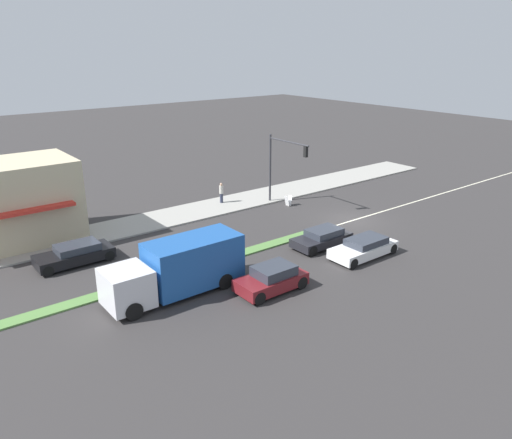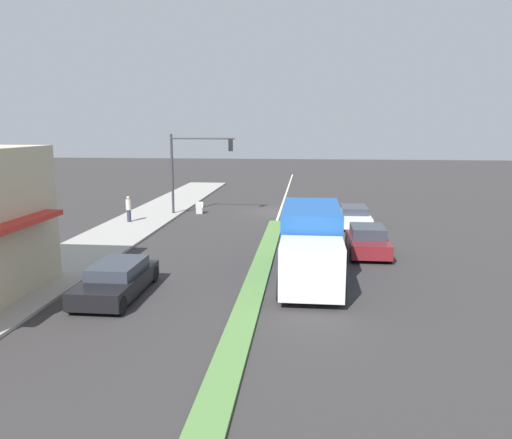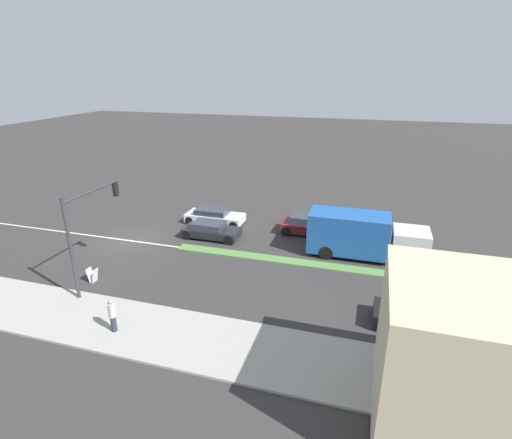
# 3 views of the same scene
# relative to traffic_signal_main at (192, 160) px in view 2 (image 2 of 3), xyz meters

# --- Properties ---
(ground_plane) EXTENTS (160.00, 160.00, 0.00)m
(ground_plane) POSITION_rel_traffic_signal_main_xyz_m (-6.12, 16.14, -3.90)
(ground_plane) COLOR #333030
(sidewalk_right) EXTENTS (4.00, 73.00, 0.12)m
(sidewalk_right) POSITION_rel_traffic_signal_main_xyz_m (2.88, 16.64, -3.84)
(sidewalk_right) COLOR #9E9B93
(sidewalk_right) RESTS_ON ground
(median_strip) EXTENTS (0.90, 46.00, 0.10)m
(median_strip) POSITION_rel_traffic_signal_main_xyz_m (-6.12, 25.14, -3.85)
(median_strip) COLOR #568442
(median_strip) RESTS_ON ground
(lane_marking_center) EXTENTS (0.16, 60.00, 0.01)m
(lane_marking_center) POSITION_rel_traffic_signal_main_xyz_m (-6.12, -1.86, -3.90)
(lane_marking_center) COLOR beige
(lane_marking_center) RESTS_ON ground
(traffic_signal_main) EXTENTS (4.59, 0.34, 5.60)m
(traffic_signal_main) POSITION_rel_traffic_signal_main_xyz_m (0.00, 0.00, 0.00)
(traffic_signal_main) COLOR #333338
(traffic_signal_main) RESTS_ON sidewalk_right
(pedestrian) EXTENTS (0.34, 0.34, 1.69)m
(pedestrian) POSITION_rel_traffic_signal_main_xyz_m (3.40, 3.59, -2.89)
(pedestrian) COLOR #282D42
(pedestrian) RESTS_ON sidewalk_right
(warning_aframe_sign) EXTENTS (0.45, 0.53, 0.84)m
(warning_aframe_sign) POSITION_rel_traffic_signal_main_xyz_m (-0.37, -0.49, -3.47)
(warning_aframe_sign) COLOR silver
(warning_aframe_sign) RESTS_ON ground
(delivery_truck) EXTENTS (2.44, 7.50, 2.87)m
(delivery_truck) POSITION_rel_traffic_signal_main_xyz_m (-8.32, 14.17, -2.43)
(delivery_truck) COLOR silver
(delivery_truck) RESTS_ON ground
(sedan_dark) EXTENTS (1.83, 4.11, 1.18)m
(sedan_dark) POSITION_rel_traffic_signal_main_xyz_m (-8.32, 3.53, -3.32)
(sedan_dark) COLOR black
(sedan_dark) RESTS_ON ground
(van_white) EXTENTS (1.89, 4.58, 1.20)m
(van_white) POSITION_rel_traffic_signal_main_xyz_m (-11.12, 2.67, -3.31)
(van_white) COLOR silver
(van_white) RESTS_ON ground
(sedan_maroon) EXTENTS (1.91, 3.86, 1.40)m
(sedan_maroon) POSITION_rel_traffic_signal_main_xyz_m (-11.12, 10.13, -3.23)
(sedan_maroon) COLOR maroon
(sedan_maroon) RESTS_ON ground
(suv_black) EXTENTS (1.92, 4.51, 1.23)m
(suv_black) POSITION_rel_traffic_signal_main_xyz_m (-1.12, 17.30, -3.29)
(suv_black) COLOR black
(suv_black) RESTS_ON ground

